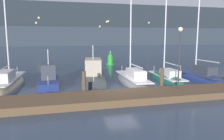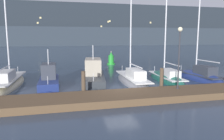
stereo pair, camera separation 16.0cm
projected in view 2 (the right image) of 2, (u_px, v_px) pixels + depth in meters
name	position (u px, v px, depth m)	size (l,w,h in m)	color
ground_plane	(121.00, 91.00, 16.68)	(400.00, 400.00, 0.00)	#2D3D51
dock	(131.00, 97.00, 14.36)	(25.85, 2.80, 0.45)	brown
mooring_pile_1	(84.00, 84.00, 15.15)	(0.28, 0.28, 1.78)	#4C3D2D
mooring_pile_2	(162.00, 80.00, 16.54)	(0.28, 0.28, 1.79)	#4C3D2D
sailboat_berth_1	(8.00, 84.00, 18.52)	(2.34, 8.40, 12.19)	beige
motorboat_berth_2	(49.00, 83.00, 18.19)	(1.69, 5.15, 3.62)	navy
motorboat_berth_3	(93.00, 79.00, 19.55)	(3.02, 6.85, 3.98)	#2D3338
sailboat_berth_4	(132.00, 82.00, 19.53)	(2.03, 7.94, 12.23)	gray
sailboat_berth_5	(166.00, 79.00, 20.77)	(2.29, 6.98, 9.73)	#195647
sailboat_berth_6	(199.00, 78.00, 21.29)	(2.30, 6.60, 9.89)	navy
channel_buoy	(111.00, 60.00, 32.99)	(1.21, 1.21, 1.98)	green
dock_lamppost	(179.00, 48.00, 15.17)	(0.32, 0.32, 4.34)	#2D2D33
hillside_backdrop	(72.00, 26.00, 114.03)	(240.00, 23.00, 21.03)	#232B33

